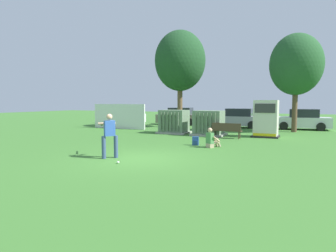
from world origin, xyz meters
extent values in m
plane|color=#3D752D|center=(0.00, 0.00, 0.00)|extent=(96.00, 96.00, 0.00)
cube|color=white|center=(-8.15, 10.50, 1.00)|extent=(4.80, 0.12, 2.00)
cube|color=#9E9B93|center=(-2.62, 9.11, 0.06)|extent=(2.10, 1.70, 0.12)
cube|color=slate|center=(-2.62, 9.11, 0.87)|extent=(1.80, 1.40, 1.50)
cube|color=#5B7056|center=(-3.26, 8.35, 0.87)|extent=(0.06, 0.12, 1.27)
cube|color=#5B7056|center=(-3.01, 8.35, 0.87)|extent=(0.06, 0.12, 1.27)
cube|color=#5B7056|center=(-2.75, 8.35, 0.87)|extent=(0.06, 0.12, 1.27)
cube|color=#5B7056|center=(-2.50, 8.35, 0.87)|extent=(0.06, 0.12, 1.27)
cube|color=#5B7056|center=(-2.24, 8.35, 0.87)|extent=(0.06, 0.12, 1.27)
cube|color=#5B7056|center=(-1.99, 8.35, 0.87)|extent=(0.06, 0.12, 1.27)
cube|color=#9E9B93|center=(-0.03, 8.87, 0.06)|extent=(2.10, 1.70, 0.12)
cube|color=slate|center=(-0.03, 8.87, 0.87)|extent=(1.80, 1.40, 1.50)
cube|color=#5B7056|center=(-0.67, 8.11, 0.87)|extent=(0.06, 0.12, 1.27)
cube|color=#5B7056|center=(-0.41, 8.11, 0.87)|extent=(0.06, 0.12, 1.27)
cube|color=#5B7056|center=(-0.16, 8.11, 0.87)|extent=(0.06, 0.12, 1.27)
cube|color=#5B7056|center=(0.10, 8.11, 0.87)|extent=(0.06, 0.12, 1.27)
cube|color=#5B7056|center=(0.35, 8.11, 0.87)|extent=(0.06, 0.12, 1.27)
cube|color=#5B7056|center=(0.61, 8.11, 0.87)|extent=(0.06, 0.12, 1.27)
cube|color=#262626|center=(3.46, 9.50, 0.05)|extent=(1.60, 1.40, 0.10)
cube|color=beige|center=(3.46, 9.50, 1.20)|extent=(1.40, 1.20, 2.20)
cube|color=#383838|center=(3.46, 8.88, 1.81)|extent=(1.19, 0.04, 0.55)
cube|color=yellow|center=(3.46, 8.88, 0.20)|extent=(1.33, 0.04, 0.16)
cube|color=#4C3828|center=(1.39, 8.00, 0.45)|extent=(1.82, 0.52, 0.05)
cube|color=#4C3828|center=(1.38, 7.82, 0.70)|extent=(1.80, 0.16, 0.44)
cylinder|color=#4C3828|center=(0.64, 8.19, 0.21)|extent=(0.06, 0.06, 0.42)
cylinder|color=#4C3828|center=(2.17, 8.09, 0.21)|extent=(0.06, 0.06, 0.42)
cylinder|color=#4C3828|center=(0.62, 7.91, 0.21)|extent=(0.06, 0.06, 0.42)
cylinder|color=#4C3828|center=(2.15, 7.81, 0.21)|extent=(0.06, 0.06, 0.42)
cylinder|color=#384C75|center=(-1.28, -0.60, 0.44)|extent=(0.16, 0.16, 0.88)
cylinder|color=#384C75|center=(-0.97, -0.23, 0.44)|extent=(0.16, 0.16, 0.88)
cube|color=#3359B2|center=(-1.13, -0.41, 1.18)|extent=(0.44, 0.46, 0.60)
sphere|color=tan|center=(-1.13, -0.41, 1.62)|extent=(0.23, 0.23, 0.23)
cylinder|color=tan|center=(-1.47, -0.24, 1.34)|extent=(0.51, 0.35, 0.09)
cylinder|color=tan|center=(-1.35, -0.10, 1.34)|extent=(0.28, 0.54, 0.09)
cylinder|color=black|center=(-1.93, 0.27, 1.27)|extent=(0.69, 0.60, 0.21)
sphere|color=black|center=(-1.61, -0.01, 1.34)|extent=(0.08, 0.08, 0.08)
sphere|color=white|center=(-0.25, -1.13, 0.04)|extent=(0.09, 0.09, 0.09)
cube|color=tan|center=(1.60, 3.87, 0.10)|extent=(0.42, 0.39, 0.20)
cube|color=#4C8C4C|center=(1.60, 3.87, 0.46)|extent=(0.42, 0.38, 0.52)
sphere|color=#DBAD89|center=(1.60, 3.87, 0.85)|extent=(0.22, 0.22, 0.22)
cylinder|color=tan|center=(1.64, 4.11, 0.22)|extent=(0.35, 0.45, 0.13)
cylinder|color=tan|center=(1.76, 4.30, 0.23)|extent=(0.26, 0.31, 0.46)
cylinder|color=tan|center=(1.81, 4.01, 0.22)|extent=(0.35, 0.45, 0.13)
cylinder|color=tan|center=(1.93, 4.20, 0.23)|extent=(0.26, 0.31, 0.46)
cylinder|color=#DBAD89|center=(1.53, 4.18, 0.42)|extent=(0.29, 0.39, 0.32)
cylinder|color=#DBAD89|center=(1.92, 3.93, 0.42)|extent=(0.29, 0.39, 0.32)
cube|color=#264C8C|center=(0.71, 4.31, 0.22)|extent=(0.36, 0.27, 0.44)
cube|color=navy|center=(0.74, 4.18, 0.15)|extent=(0.23, 0.11, 0.22)
cylinder|color=brown|center=(-4.15, 13.78, 1.74)|extent=(0.43, 0.43, 3.48)
ellipsoid|color=#1E4723|center=(-4.15, 13.78, 5.64)|extent=(4.28, 4.28, 5.08)
cylinder|color=brown|center=(4.92, 13.60, 1.50)|extent=(0.37, 0.37, 2.99)
ellipsoid|color=#235128|center=(4.92, 13.60, 4.85)|extent=(3.69, 3.69, 4.38)
cube|color=silver|center=(-11.06, 15.52, 0.58)|extent=(4.27, 1.87, 0.80)
cube|color=#262B33|center=(-10.91, 15.52, 1.30)|extent=(2.16, 1.64, 0.64)
cylinder|color=black|center=(-12.32, 14.62, 0.32)|extent=(0.65, 0.25, 0.64)
cylinder|color=black|center=(-12.39, 16.31, 0.32)|extent=(0.65, 0.25, 0.64)
cylinder|color=black|center=(-9.72, 14.72, 0.32)|extent=(0.65, 0.25, 0.64)
cylinder|color=black|center=(-9.79, 16.42, 0.32)|extent=(0.65, 0.25, 0.64)
cube|color=gray|center=(-5.32, 16.38, 0.58)|extent=(4.38, 2.20, 0.80)
cube|color=#262B33|center=(-5.17, 16.39, 1.30)|extent=(2.28, 1.81, 0.64)
cylinder|color=black|center=(-6.51, 15.37, 0.32)|extent=(0.66, 0.30, 0.64)
cylinder|color=black|center=(-6.72, 17.06, 0.32)|extent=(0.66, 0.30, 0.64)
cylinder|color=black|center=(-3.93, 15.69, 0.32)|extent=(0.66, 0.30, 0.64)
cylinder|color=black|center=(-4.14, 17.38, 0.32)|extent=(0.66, 0.30, 0.64)
cube|color=#B2B2B7|center=(0.38, 15.59, 0.58)|extent=(4.26, 1.84, 0.80)
cube|color=#262B33|center=(0.53, 15.59, 1.30)|extent=(2.15, 1.63, 0.64)
cylinder|color=black|center=(-0.89, 14.69, 0.32)|extent=(0.65, 0.24, 0.64)
cylinder|color=black|center=(-0.95, 16.39, 0.32)|extent=(0.65, 0.24, 0.64)
cylinder|color=black|center=(1.71, 14.78, 0.32)|extent=(0.65, 0.24, 0.64)
cylinder|color=black|center=(1.65, 16.48, 0.32)|extent=(0.65, 0.24, 0.64)
cube|color=silver|center=(5.34, 15.93, 0.58)|extent=(4.33, 2.06, 0.80)
cube|color=#262B33|center=(5.49, 15.94, 1.30)|extent=(2.23, 1.74, 0.64)
cylinder|color=black|center=(4.12, 14.97, 0.32)|extent=(0.66, 0.27, 0.64)
cylinder|color=black|center=(3.97, 16.66, 0.32)|extent=(0.66, 0.27, 0.64)
cylinder|color=black|center=(6.71, 15.19, 0.32)|extent=(0.66, 0.27, 0.64)
cylinder|color=black|center=(6.57, 16.89, 0.32)|extent=(0.66, 0.27, 0.64)
camera|label=1|loc=(5.91, -10.03, 2.23)|focal=32.28mm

